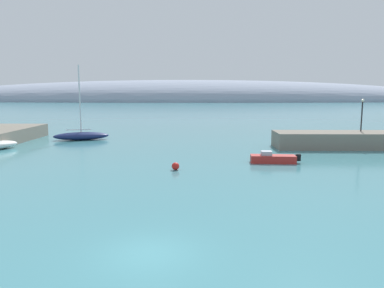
{
  "coord_description": "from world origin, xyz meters",
  "views": [
    {
      "loc": [
        2.07,
        -14.8,
        6.85
      ],
      "look_at": [
        1.42,
        23.66,
        1.31
      ],
      "focal_mm": 34.65,
      "sensor_mm": 36.0,
      "label": 1
    }
  ],
  "objects_px": {
    "sailboat_navy_mid_mooring": "(81,135)",
    "motorboat_red_foreground": "(273,159)",
    "mooring_buoy_red": "(175,166)",
    "harbor_lamp_post": "(362,111)"
  },
  "relations": [
    {
      "from": "sailboat_navy_mid_mooring",
      "to": "motorboat_red_foreground",
      "type": "xyz_separation_m",
      "value": [
        23.66,
        -16.32,
        -0.23
      ]
    },
    {
      "from": "motorboat_red_foreground",
      "to": "mooring_buoy_red",
      "type": "height_order",
      "value": "motorboat_red_foreground"
    },
    {
      "from": "sailboat_navy_mid_mooring",
      "to": "mooring_buoy_red",
      "type": "distance_m",
      "value": 24.5
    },
    {
      "from": "harbor_lamp_post",
      "to": "mooring_buoy_red",
      "type": "bearing_deg",
      "value": -147.82
    },
    {
      "from": "sailboat_navy_mid_mooring",
      "to": "mooring_buoy_red",
      "type": "height_order",
      "value": "sailboat_navy_mid_mooring"
    },
    {
      "from": "sailboat_navy_mid_mooring",
      "to": "harbor_lamp_post",
      "type": "distance_m",
      "value": 37.07
    },
    {
      "from": "motorboat_red_foreground",
      "to": "mooring_buoy_red",
      "type": "bearing_deg",
      "value": 24.04
    },
    {
      "from": "mooring_buoy_red",
      "to": "harbor_lamp_post",
      "type": "bearing_deg",
      "value": 32.18
    },
    {
      "from": "motorboat_red_foreground",
      "to": "mooring_buoy_red",
      "type": "distance_m",
      "value": 9.8
    },
    {
      "from": "motorboat_red_foreground",
      "to": "mooring_buoy_red",
      "type": "xyz_separation_m",
      "value": [
        -9.18,
        -3.45,
        -0.07
      ]
    }
  ]
}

